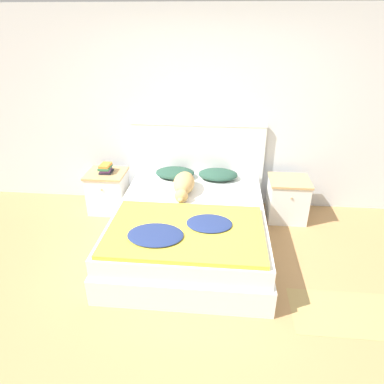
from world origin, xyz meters
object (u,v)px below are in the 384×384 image
object	(u,v)px
pillow_right	(218,175)
book_stack	(106,168)
nightstand_right	(287,199)
dog	(184,185)
nightstand_left	(108,191)
pillow_left	(175,173)
bed	(190,227)

from	to	relation	value
pillow_right	book_stack	size ratio (longest dim) A/B	2.45
nightstand_right	pillow_right	size ratio (longest dim) A/B	1.09
nightstand_right	dog	size ratio (longest dim) A/B	0.81
nightstand_left	pillow_right	size ratio (longest dim) A/B	1.09
pillow_left	dog	bearing A→B (deg)	-68.76
pillow_left	dog	distance (m)	0.47
bed	book_stack	distance (m)	1.45
pillow_left	book_stack	distance (m)	0.92
bed	dog	bearing A→B (deg)	106.78
pillow_left	book_stack	size ratio (longest dim) A/B	2.45
bed	pillow_left	bearing A→B (deg)	109.17
pillow_left	book_stack	world-z (taller)	book_stack
nightstand_left	dog	distance (m)	1.18
nightstand_left	dog	world-z (taller)	dog
pillow_left	pillow_right	size ratio (longest dim) A/B	1.00
nightstand_right	dog	bearing A→B (deg)	-164.99
bed	pillow_right	size ratio (longest dim) A/B	4.05
nightstand_right	pillow_left	world-z (taller)	pillow_left
pillow_right	bed	bearing A→B (deg)	-109.17
nightstand_right	book_stack	xyz separation A→B (m)	(-2.39, 0.00, 0.33)
pillow_left	pillow_right	world-z (taller)	same
nightstand_left	nightstand_right	distance (m)	2.39
bed	book_stack	world-z (taller)	book_stack
pillow_right	pillow_left	bearing A→B (deg)	180.00
nightstand_right	pillow_right	bearing A→B (deg)	175.02
bed	dog	distance (m)	0.54
nightstand_left	bed	bearing A→B (deg)	-31.63
bed	nightstand_left	distance (m)	1.41
pillow_right	dog	size ratio (longest dim) A/B	0.75
dog	nightstand_left	bearing A→B (deg)	161.96
bed	pillow_left	size ratio (longest dim) A/B	4.05
pillow_left	pillow_right	xyz separation A→B (m)	(0.57, 0.00, 0.00)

